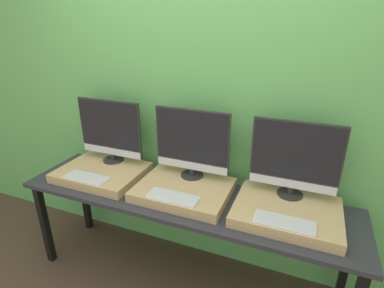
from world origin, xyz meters
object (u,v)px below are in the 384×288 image
monitor_left (110,130)px  keyboard_left (87,177)px  monitor_center (192,142)px  monitor_right (295,158)px  keyboard_right (284,222)px  keyboard_center (173,197)px

monitor_left → keyboard_left: size_ratio=1.63×
monitor_center → monitor_right: 0.69m
monitor_left → keyboard_right: 1.43m
keyboard_left → keyboard_center: 0.69m
monitor_right → keyboard_left: bearing=-166.9°
monitor_left → keyboard_right: bearing=-13.1°
keyboard_left → keyboard_right: (1.37, 0.00, 0.00)m
monitor_center → keyboard_right: monitor_center is taller
monitor_left → monitor_right: size_ratio=1.00×
keyboard_left → keyboard_right: same height
keyboard_right → keyboard_center: bearing=180.0°
monitor_left → keyboard_center: (0.69, -0.32, -0.26)m
monitor_left → keyboard_right: monitor_left is taller
monitor_center → keyboard_center: (0.00, -0.32, -0.26)m
keyboard_left → monitor_center: size_ratio=0.61×
monitor_center → keyboard_center: 0.41m
keyboard_left → keyboard_center: size_ratio=1.00×
monitor_left → keyboard_right: size_ratio=1.63×
monitor_left → keyboard_left: (-0.00, -0.32, -0.26)m
keyboard_center → keyboard_right: size_ratio=1.00×
keyboard_left → monitor_right: (1.37, 0.32, 0.26)m
keyboard_center → keyboard_right: (0.69, 0.00, 0.00)m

